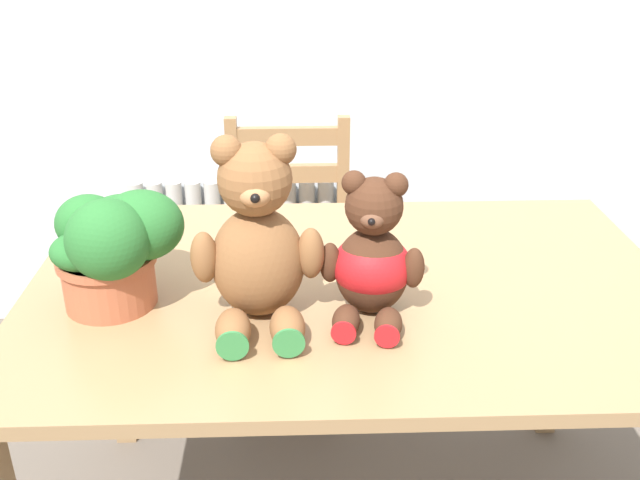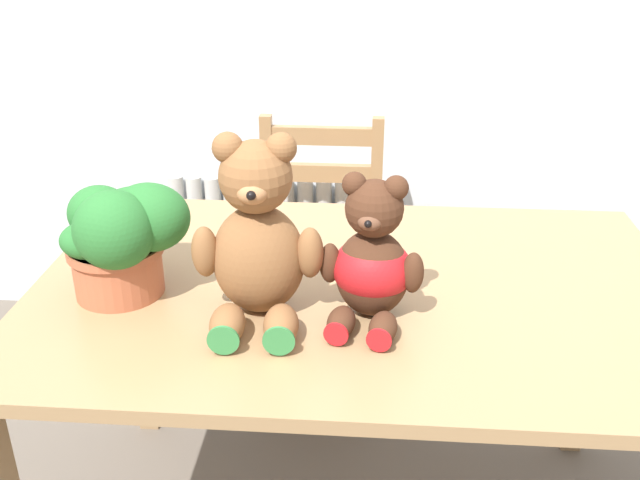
{
  "view_description": "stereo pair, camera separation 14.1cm",
  "coord_description": "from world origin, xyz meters",
  "px_view_note": "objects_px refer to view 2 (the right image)",
  "views": [
    {
      "loc": [
        -0.12,
        -0.93,
        1.54
      ],
      "look_at": [
        -0.08,
        0.35,
        0.94
      ],
      "focal_mm": 40.0,
      "sensor_mm": 36.0,
      "label": 1
    },
    {
      "loc": [
        0.02,
        -0.92,
        1.54
      ],
      "look_at": [
        -0.08,
        0.35,
        0.94
      ],
      "focal_mm": 40.0,
      "sensor_mm": 36.0,
      "label": 2
    }
  ],
  "objects_px": {
    "teddy_bear_left": "(257,240)",
    "teddy_bear_right": "(372,262)",
    "wooden_chair_behind": "(319,254)",
    "potted_plant": "(122,233)"
  },
  "relations": [
    {
      "from": "teddy_bear_right",
      "to": "potted_plant",
      "type": "xyz_separation_m",
      "value": [
        -0.52,
        0.05,
        0.02
      ]
    },
    {
      "from": "teddy_bear_left",
      "to": "teddy_bear_right",
      "type": "distance_m",
      "value": 0.23
    },
    {
      "from": "wooden_chair_behind",
      "to": "teddy_bear_right",
      "type": "distance_m",
      "value": 1.03
    },
    {
      "from": "teddy_bear_left",
      "to": "potted_plant",
      "type": "height_order",
      "value": "teddy_bear_left"
    },
    {
      "from": "teddy_bear_right",
      "to": "potted_plant",
      "type": "relative_size",
      "value": 1.1
    },
    {
      "from": "teddy_bear_right",
      "to": "potted_plant",
      "type": "height_order",
      "value": "teddy_bear_right"
    },
    {
      "from": "wooden_chair_behind",
      "to": "teddy_bear_right",
      "type": "height_order",
      "value": "teddy_bear_right"
    },
    {
      "from": "wooden_chair_behind",
      "to": "teddy_bear_left",
      "type": "relative_size",
      "value": 2.38
    },
    {
      "from": "teddy_bear_right",
      "to": "wooden_chair_behind",
      "type": "bearing_deg",
      "value": -68.94
    },
    {
      "from": "teddy_bear_left",
      "to": "teddy_bear_right",
      "type": "bearing_deg",
      "value": 178.53
    }
  ]
}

